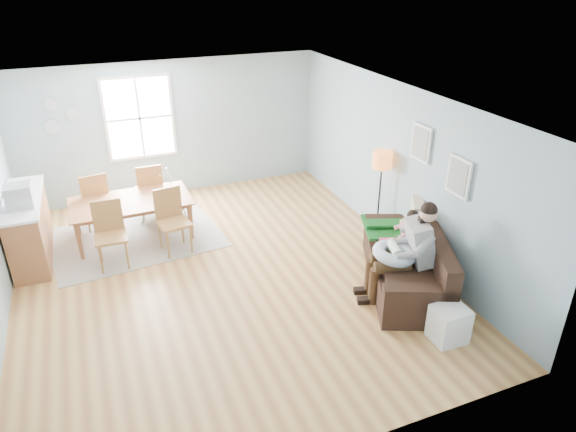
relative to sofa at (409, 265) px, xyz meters
name	(u,v)px	position (x,y,z in m)	size (l,w,h in m)	color
room	(213,123)	(-2.51, 1.27, 2.10)	(8.40, 9.40, 3.90)	#A4683A
window	(139,118)	(-3.11, 4.73, 1.33)	(1.32, 0.08, 1.62)	white
pictures	(439,159)	(0.46, 0.22, 1.53)	(0.05, 1.34, 0.74)	white
wall_plates	(59,116)	(-4.51, 4.74, 1.51)	(0.67, 0.02, 0.66)	#9AADB9
sofa	(409,265)	(0.00, 0.00, 0.00)	(1.77, 2.43, 0.91)	black
green_throw	(396,227)	(0.22, 0.72, 0.25)	(1.02, 0.85, 0.04)	#12501C
beige_pillow	(416,218)	(0.37, 0.45, 0.51)	(0.16, 0.55, 0.55)	#C2B194
father	(407,249)	(-0.25, -0.24, 0.47)	(1.12, 0.70, 1.48)	gray
nursing_pillow	(394,253)	(-0.41, -0.17, 0.39)	(0.61, 0.61, 0.17)	silver
infant	(394,247)	(-0.40, -0.14, 0.46)	(0.23, 0.39, 0.14)	white
toddler	(404,232)	(0.01, 0.23, 0.44)	(0.60, 0.43, 0.88)	white
floor_lamp	(382,168)	(0.29, 1.40, 1.00)	(0.32, 0.32, 1.60)	black
storage_cube	(448,324)	(-0.26, -1.27, -0.08)	(0.43, 0.38, 0.47)	white
rug	(136,237)	(-3.60, 3.00, -0.31)	(2.79, 2.12, 0.01)	gray
dining_table	(133,220)	(-3.60, 3.00, 0.03)	(2.00, 1.12, 0.70)	#955230
chair_sw	(110,229)	(-4.02, 2.28, 0.30)	(0.49, 0.49, 1.06)	brown
chair_se	(171,215)	(-3.04, 2.38, 0.30)	(0.55, 0.55, 1.07)	brown
chair_nw	(94,197)	(-4.16, 3.63, 0.30)	(0.56, 0.56, 1.07)	brown
chair_ne	(150,187)	(-3.18, 3.73, 0.30)	(0.48, 0.48, 1.06)	brown
counter	(29,227)	(-5.21, 3.00, 0.21)	(0.57, 1.88, 1.05)	#955230
monitor	(19,196)	(-5.20, 2.64, 0.90)	(0.37, 0.35, 0.35)	#AFAFB4
baby_swing	(162,194)	(-2.97, 3.81, 0.07)	(0.95, 0.96, 0.88)	#AFAFB4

